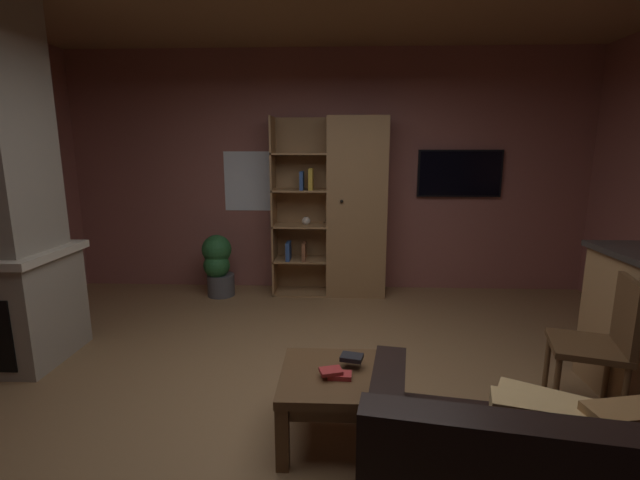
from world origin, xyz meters
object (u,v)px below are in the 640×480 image
bookshelf_cabinet (348,209)px  coffee_table (338,386)px  dining_chair (603,338)px  wall_mounted_tv (460,173)px  table_book_0 (340,375)px  potted_floor_plant (218,264)px  table_book_2 (352,357)px  table_book_1 (331,371)px

bookshelf_cabinet → coffee_table: bookshelf_cabinet is taller
coffee_table → dining_chair: 1.68m
bookshelf_cabinet → wall_mounted_tv: bearing=9.3°
table_book_0 → wall_mounted_tv: wall_mounted_tv is taller
coffee_table → potted_floor_plant: bearing=118.8°
coffee_table → dining_chair: dining_chair is taller
table_book_0 → potted_floor_plant: potted_floor_plant is taller
bookshelf_cabinet → coffee_table: bearing=-92.2°
bookshelf_cabinet → potted_floor_plant: 1.64m
coffee_table → bookshelf_cabinet: bearing=87.8°
potted_floor_plant → wall_mounted_tv: wall_mounted_tv is taller
bookshelf_cabinet → table_book_0: bookshelf_cabinet is taller
table_book_2 → bookshelf_cabinet: bearing=89.4°
dining_chair → potted_floor_plant: size_ratio=1.28×
potted_floor_plant → wall_mounted_tv: size_ratio=0.74×
dining_chair → wall_mounted_tv: 2.78m
table_book_2 → coffee_table: bearing=-136.9°
bookshelf_cabinet → table_book_1: bearing=-93.1°
bookshelf_cabinet → table_book_2: (-0.03, -2.64, -0.53)m
table_book_1 → table_book_2: (0.12, 0.12, 0.02)m
coffee_table → wall_mounted_tv: wall_mounted_tv is taller
table_book_0 → wall_mounted_tv: bearing=64.9°
table_book_1 → table_book_2: table_book_2 is taller
table_book_0 → table_book_1: 0.06m
table_book_2 → potted_floor_plant: 2.88m
wall_mounted_tv → table_book_1: bearing=-115.9°
table_book_2 → dining_chair: size_ratio=0.14×
bookshelf_cabinet → table_book_0: size_ratio=15.26×
table_book_2 → dining_chair: dining_chair is taller
potted_floor_plant → bookshelf_cabinet: bearing=6.2°
table_book_2 → wall_mounted_tv: (1.32, 2.85, 0.93)m
dining_chair → wall_mounted_tv: size_ratio=0.95×
coffee_table → table_book_1: bearing=-129.9°
bookshelf_cabinet → wall_mounted_tv: 1.37m
table_book_2 → wall_mounted_tv: bearing=65.1°
coffee_table → potted_floor_plant: (-1.40, 2.54, 0.05)m
coffee_table → wall_mounted_tv: (1.40, 2.92, 1.07)m
coffee_table → table_book_0: (0.01, -0.05, 0.10)m
dining_chair → potted_floor_plant: dining_chair is taller
table_book_2 → table_book_1: bearing=-134.1°
table_book_1 → potted_floor_plant: 2.93m
table_book_0 → potted_floor_plant: (-1.40, 2.60, -0.05)m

